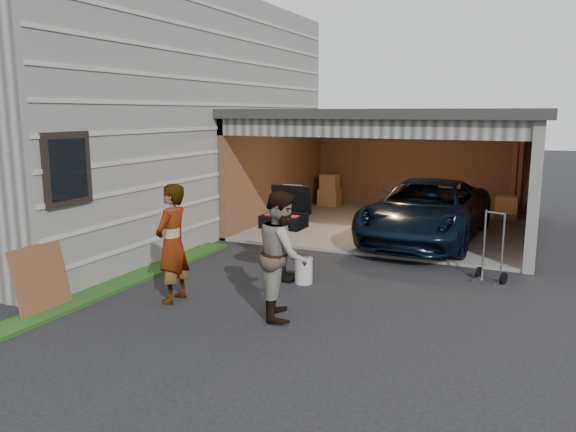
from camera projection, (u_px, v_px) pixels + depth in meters
name	position (u px, v px, depth m)	size (l,w,h in m)	color
ground	(240.00, 303.00, 8.44)	(80.00, 80.00, 0.00)	black
house	(107.00, 116.00, 13.97)	(7.00, 11.00, 5.50)	#474744
groundcover_strip	(77.00, 301.00, 8.46)	(0.50, 8.00, 0.06)	#193814
garage	(401.00, 152.00, 13.87)	(6.80, 6.30, 2.90)	#605E59
minivan	(426.00, 213.00, 12.26)	(2.18, 4.73, 1.31)	black
woman	(172.00, 243.00, 8.40)	(0.66, 0.43, 1.80)	silver
man	(283.00, 254.00, 7.78)	(0.87, 0.68, 1.79)	#412419
bbq_grill	(285.00, 225.00, 9.57)	(0.72, 0.63, 1.59)	black
propane_tank	(304.00, 270.00, 9.40)	(0.30, 0.30, 0.44)	beige
plywood_panel	(41.00, 279.00, 7.99)	(0.04, 0.89, 1.00)	brown
hand_truck	(490.00, 268.00, 9.48)	(0.56, 0.51, 1.21)	slate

